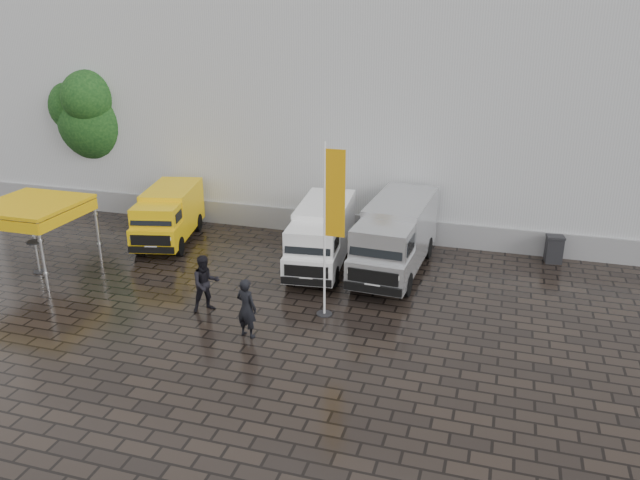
# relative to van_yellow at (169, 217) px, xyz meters

# --- Properties ---
(ground) EXTENTS (120.00, 120.00, 0.00)m
(ground) POSITION_rel_van_yellow_xyz_m (8.30, -5.14, -1.09)
(ground) COLOR black
(ground) RESTS_ON ground
(exhibition_hall) EXTENTS (44.00, 16.00, 12.00)m
(exhibition_hall) POSITION_rel_van_yellow_xyz_m (10.30, 10.86, 4.91)
(exhibition_hall) COLOR silver
(exhibition_hall) RESTS_ON ground
(hall_plinth) EXTENTS (44.00, 0.15, 1.00)m
(hall_plinth) POSITION_rel_van_yellow_xyz_m (10.30, 2.81, -0.59)
(hall_plinth) COLOR gray
(hall_plinth) RESTS_ON ground
(van_yellow) EXTENTS (2.83, 5.00, 2.18)m
(van_yellow) POSITION_rel_van_yellow_xyz_m (0.00, 0.00, 0.00)
(van_yellow) COLOR yellow
(van_yellow) RESTS_ON ground
(van_white) EXTENTS (2.32, 5.49, 2.31)m
(van_white) POSITION_rel_van_yellow_xyz_m (6.81, -0.72, 0.07)
(van_white) COLOR white
(van_white) RESTS_ON ground
(van_silver) EXTENTS (2.31, 6.07, 2.59)m
(van_silver) POSITION_rel_van_yellow_xyz_m (9.54, -0.44, 0.21)
(van_silver) COLOR #B8BABD
(van_silver) RESTS_ON ground
(canopy_tent) EXTENTS (3.23, 3.23, 2.59)m
(canopy_tent) POSITION_rel_van_yellow_xyz_m (-3.18, -4.03, 1.34)
(canopy_tent) COLOR silver
(canopy_tent) RESTS_ON ground
(flagpole) EXTENTS (0.88, 0.50, 5.58)m
(flagpole) POSITION_rel_van_yellow_xyz_m (8.24, -4.51, 2.07)
(flagpole) COLOR black
(flagpole) RESTS_ON ground
(tree) EXTENTS (3.83, 3.95, 6.88)m
(tree) POSITION_rel_van_yellow_xyz_m (-5.67, 3.98, 3.33)
(tree) COLOR black
(tree) RESTS_ON ground
(cocktail_table) EXTENTS (0.60, 0.60, 1.21)m
(cocktail_table) POSITION_rel_van_yellow_xyz_m (-3.00, -4.30, -0.48)
(cocktail_table) COLOR black
(cocktail_table) RESTS_ON ground
(wheelie_bin) EXTENTS (0.71, 0.71, 1.06)m
(wheelie_bin) POSITION_rel_van_yellow_xyz_m (15.22, 2.28, -0.56)
(wheelie_bin) COLOR black
(wheelie_bin) RESTS_ON ground
(person_front) EXTENTS (0.76, 0.60, 1.84)m
(person_front) POSITION_rel_van_yellow_xyz_m (6.27, -6.52, -0.17)
(person_front) COLOR black
(person_front) RESTS_ON ground
(person_tent) EXTENTS (1.16, 1.14, 1.88)m
(person_tent) POSITION_rel_van_yellow_xyz_m (4.35, -5.33, -0.15)
(person_tent) COLOR black
(person_tent) RESTS_ON ground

